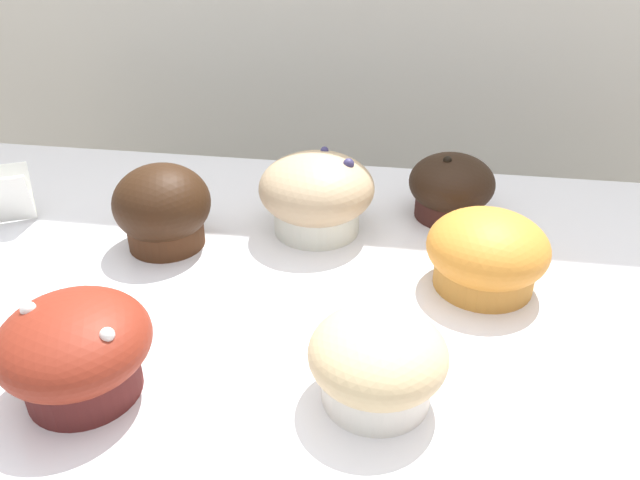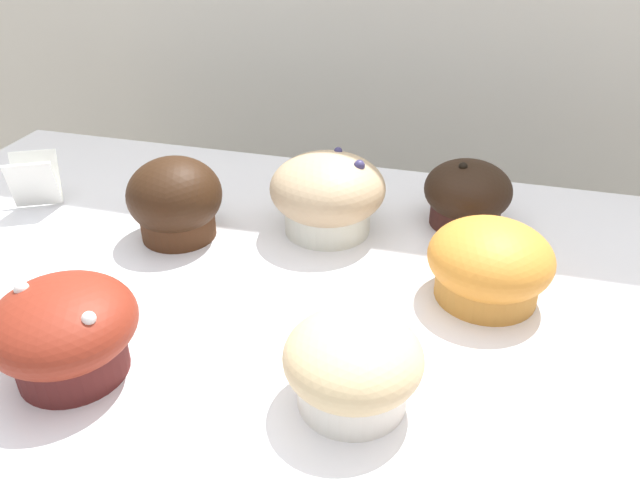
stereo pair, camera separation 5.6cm
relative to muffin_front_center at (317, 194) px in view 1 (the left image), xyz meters
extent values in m
cube|color=beige|center=(0.01, 0.45, -0.07)|extent=(3.20, 0.10, 1.80)
cylinder|color=silver|center=(0.00, 0.00, -0.02)|extent=(0.09, 0.09, 0.05)
ellipsoid|color=tan|center=(0.00, 0.00, 0.01)|extent=(0.12, 0.12, 0.07)
sphere|color=navy|center=(0.03, 0.00, 0.04)|extent=(0.01, 0.01, 0.01)
sphere|color=navy|center=(0.00, 0.03, 0.04)|extent=(0.01, 0.01, 0.01)
cylinder|color=#C48235|center=(0.17, -0.08, -0.02)|extent=(0.09, 0.09, 0.04)
ellipsoid|color=orange|center=(0.17, -0.08, 0.00)|extent=(0.11, 0.11, 0.06)
cylinder|color=#381B18|center=(0.14, 0.05, -0.02)|extent=(0.07, 0.07, 0.04)
ellipsoid|color=black|center=(0.14, 0.05, 0.00)|extent=(0.09, 0.09, 0.06)
sphere|color=black|center=(0.13, 0.04, 0.03)|extent=(0.01, 0.01, 0.01)
cylinder|color=white|center=(0.08, -0.24, -0.02)|extent=(0.08, 0.08, 0.04)
ellipsoid|color=#D9BB85|center=(0.08, -0.24, 0.00)|extent=(0.10, 0.10, 0.05)
cylinder|color=#432615|center=(-0.15, -0.05, -0.02)|extent=(0.08, 0.08, 0.05)
ellipsoid|color=black|center=(-0.15, -0.05, 0.00)|extent=(0.10, 0.10, 0.08)
cylinder|color=#541E1C|center=(-0.13, -0.26, -0.02)|extent=(0.08, 0.08, 0.05)
ellipsoid|color=maroon|center=(-0.13, -0.26, 0.00)|extent=(0.11, 0.11, 0.06)
sphere|color=white|center=(-0.10, -0.28, 0.03)|extent=(0.01, 0.01, 0.01)
sphere|color=white|center=(-0.16, -0.26, 0.03)|extent=(0.01, 0.01, 0.01)
cube|color=white|center=(-0.33, -0.03, -0.01)|extent=(0.05, 0.04, 0.06)
cube|color=silver|center=(-0.32, -0.04, -0.01)|extent=(0.05, 0.04, 0.06)
camera|label=1|loc=(0.09, -0.57, 0.29)|focal=35.00mm
camera|label=2|loc=(0.15, -0.56, 0.29)|focal=35.00mm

